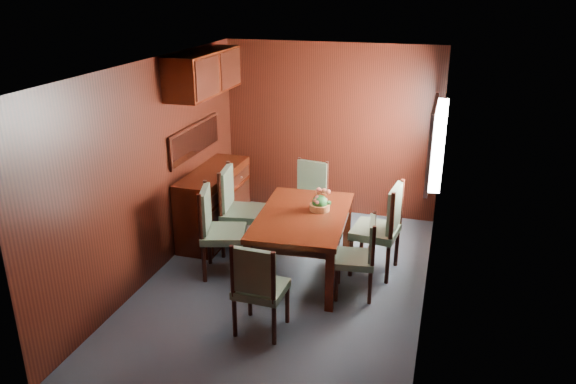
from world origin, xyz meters
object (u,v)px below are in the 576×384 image
(sideboard, at_px, (214,203))
(dining_table, at_px, (303,223))
(chair_left_near, at_px, (216,226))
(flower_centerpiece, at_px, (320,200))
(chair_head, at_px, (258,284))
(chair_right_near, at_px, (362,253))

(sideboard, xyz_separation_m, dining_table, (1.37, -0.66, 0.18))
(chair_left_near, height_order, flower_centerpiece, chair_left_near)
(dining_table, xyz_separation_m, flower_centerpiece, (0.15, 0.17, 0.22))
(dining_table, bearing_deg, sideboard, 150.45)
(chair_left_near, distance_m, chair_head, 1.31)
(chair_head, bearing_deg, chair_left_near, 132.53)
(chair_right_near, relative_size, flower_centerpiece, 3.59)
(dining_table, relative_size, chair_head, 1.69)
(chair_head, xyz_separation_m, flower_centerpiece, (0.24, 1.44, 0.32))
(dining_table, distance_m, flower_centerpiece, 0.32)
(chair_left_near, bearing_deg, flower_centerpiece, 96.44)
(chair_right_near, relative_size, chair_head, 0.93)
(chair_left_near, distance_m, flower_centerpiece, 1.20)
(chair_right_near, height_order, flower_centerpiece, flower_centerpiece)
(sideboard, distance_m, chair_head, 2.32)
(chair_left_near, xyz_separation_m, flower_centerpiece, (1.08, 0.44, 0.27))
(chair_left_near, relative_size, chair_head, 1.09)
(chair_right_near, bearing_deg, flower_centerpiece, 43.34)
(dining_table, distance_m, chair_right_near, 0.78)
(dining_table, bearing_deg, flower_centerpiece, 44.81)
(chair_head, bearing_deg, flower_centerpiece, 82.92)
(sideboard, height_order, chair_right_near, sideboard)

